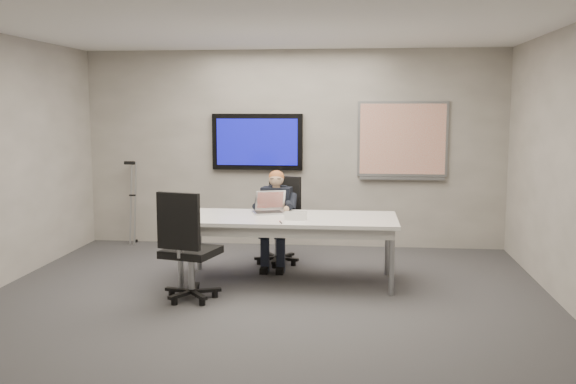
# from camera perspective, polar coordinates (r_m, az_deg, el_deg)

# --- Properties ---
(floor) EXTENTS (6.00, 6.00, 0.02)m
(floor) POSITION_cam_1_polar(r_m,az_deg,el_deg) (6.51, -2.34, -10.27)
(floor) COLOR #3A393C
(floor) RESTS_ON ground
(ceiling) EXTENTS (6.00, 6.00, 0.02)m
(ceiling) POSITION_cam_1_polar(r_m,az_deg,el_deg) (6.25, -2.48, 14.98)
(ceiling) COLOR white
(ceiling) RESTS_ON wall_back
(wall_back) EXTENTS (6.00, 0.02, 2.80)m
(wall_back) POSITION_cam_1_polar(r_m,az_deg,el_deg) (9.19, 0.40, 3.86)
(wall_back) COLOR gray
(wall_back) RESTS_ON ground
(wall_front) EXTENTS (6.00, 0.02, 2.80)m
(wall_front) POSITION_cam_1_polar(r_m,az_deg,el_deg) (3.31, -10.22, -2.84)
(wall_front) COLOR gray
(wall_front) RESTS_ON ground
(conference_table) EXTENTS (2.46, 1.04, 0.76)m
(conference_table) POSITION_cam_1_polar(r_m,az_deg,el_deg) (7.30, 0.02, -2.88)
(conference_table) COLOR white
(conference_table) RESTS_ON ground
(tv_display) EXTENTS (1.30, 0.09, 0.80)m
(tv_display) POSITION_cam_1_polar(r_m,az_deg,el_deg) (9.20, -2.74, 4.48)
(tv_display) COLOR black
(tv_display) RESTS_ON wall_back
(whiteboard) EXTENTS (1.25, 0.08, 1.10)m
(whiteboard) POSITION_cam_1_polar(r_m,az_deg,el_deg) (9.13, 10.14, 4.54)
(whiteboard) COLOR #94979C
(whiteboard) RESTS_ON wall_back
(office_chair_far) EXTENTS (0.67, 0.67, 1.11)m
(office_chair_far) POSITION_cam_1_polar(r_m,az_deg,el_deg) (8.24, -0.83, -3.98)
(office_chair_far) COLOR black
(office_chair_far) RESTS_ON ground
(office_chair_near) EXTENTS (0.67, 0.67, 1.15)m
(office_chair_near) POSITION_cam_1_polar(r_m,az_deg,el_deg) (6.72, -8.80, -6.58)
(office_chair_near) COLOR black
(office_chair_near) RESTS_ON ground
(seated_person) EXTENTS (0.39, 0.67, 1.21)m
(seated_person) POSITION_cam_1_polar(r_m,az_deg,el_deg) (7.98, -1.15, -3.32)
(seated_person) COLOR #1C212F
(seated_person) RESTS_ON office_chair_far
(crutch) EXTENTS (0.18, 0.43, 1.28)m
(crutch) POSITION_cam_1_polar(r_m,az_deg,el_deg) (9.63, -13.61, -0.81)
(crutch) COLOR #989B9F
(crutch) RESTS_ON ground
(laptop) EXTENTS (0.42, 0.44, 0.25)m
(laptop) POSITION_cam_1_polar(r_m,az_deg,el_deg) (7.56, -1.67, -1.36)
(laptop) COLOR #B5B5B7
(laptop) RESTS_ON conference_table
(name_tent) EXTENTS (0.25, 0.08, 0.10)m
(name_tent) POSITION_cam_1_polar(r_m,az_deg,el_deg) (7.08, 0.67, -2.10)
(name_tent) COLOR white
(name_tent) RESTS_ON conference_table
(pen) EXTENTS (0.05, 0.14, 0.01)m
(pen) POSITION_cam_1_polar(r_m,az_deg,el_deg) (6.90, -0.65, -2.70)
(pen) COLOR black
(pen) RESTS_ON conference_table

